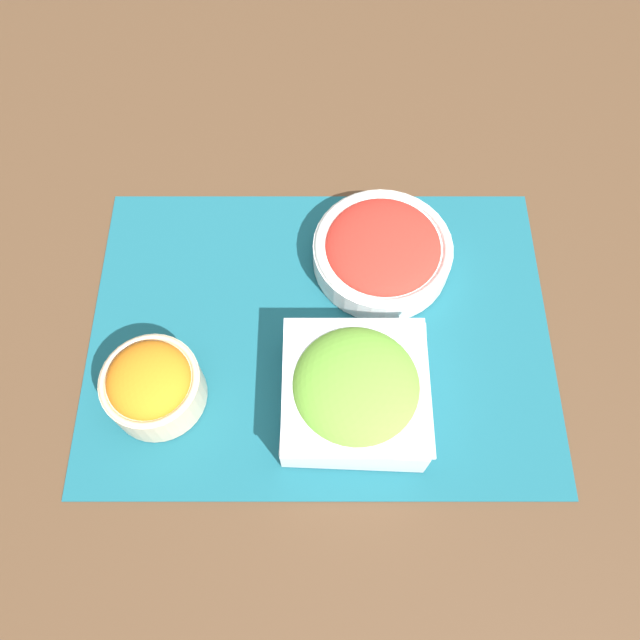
% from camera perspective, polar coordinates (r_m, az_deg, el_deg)
% --- Properties ---
extents(ground_plane, '(3.00, 3.00, 0.00)m').
position_cam_1_polar(ground_plane, '(0.78, 0.00, -1.09)').
color(ground_plane, '#513823').
extents(placemat, '(0.57, 0.41, 0.00)m').
position_cam_1_polar(placemat, '(0.78, 0.00, -1.03)').
color(placemat, '#195B6B').
rests_on(placemat, ground_plane).
extents(lettuce_bowl, '(0.17, 0.17, 0.08)m').
position_cam_1_polar(lettuce_bowl, '(0.70, 3.23, -6.46)').
color(lettuce_bowl, white).
rests_on(lettuce_bowl, placemat).
extents(tomato_bowl, '(0.18, 0.18, 0.05)m').
position_cam_1_polar(tomato_bowl, '(0.80, 5.74, 6.36)').
color(tomato_bowl, white).
rests_on(tomato_bowl, placemat).
extents(carrot_bowl, '(0.11, 0.11, 0.08)m').
position_cam_1_polar(carrot_bowl, '(0.73, -15.10, -5.72)').
color(carrot_bowl, beige).
rests_on(carrot_bowl, placemat).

